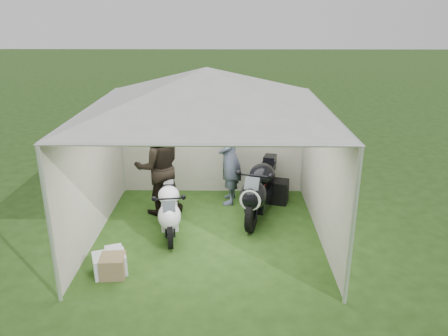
{
  "coord_description": "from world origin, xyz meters",
  "views": [
    {
      "loc": [
        0.38,
        -7.13,
        3.86
      ],
      "look_at": [
        0.28,
        0.35,
        1.15
      ],
      "focal_mm": 35.0,
      "sensor_mm": 36.0,
      "label": 1
    }
  ],
  "objects": [
    {
      "name": "equipment_box",
      "position": [
        1.37,
        1.41,
        0.24
      ],
      "size": [
        0.57,
        0.5,
        0.49
      ],
      "primitive_type": "cube",
      "rotation": [
        0.0,
        0.0,
        -0.27
      ],
      "color": "black",
      "rests_on": "ground"
    },
    {
      "name": "crate_0",
      "position": [
        -1.47,
        -1.31,
        0.16
      ],
      "size": [
        0.59,
        0.53,
        0.33
      ],
      "primitive_type": "cube",
      "rotation": [
        0.0,
        0.0,
        0.37
      ],
      "color": "silver",
      "rests_on": "ground"
    },
    {
      "name": "motorcycle_white",
      "position": [
        -0.7,
        0.01,
        0.49
      ],
      "size": [
        0.55,
        1.77,
        0.87
      ],
      "rotation": [
        0.0,
        0.0,
        0.14
      ],
      "color": "black",
      "rests_on": "ground"
    },
    {
      "name": "motorcycle_black",
      "position": [
        0.97,
        0.71,
        0.59
      ],
      "size": [
        0.9,
        2.11,
        1.06
      ],
      "rotation": [
        0.0,
        0.0,
        -0.28
      ],
      "color": "black",
      "rests_on": "ground"
    },
    {
      "name": "canopy_tent",
      "position": [
        -0.0,
        0.03,
        2.58
      ],
      "size": [
        5.66,
        5.66,
        3.0
      ],
      "color": "silver",
      "rests_on": "ground"
    },
    {
      "name": "crate_1",
      "position": [
        -1.4,
        -1.37,
        0.17
      ],
      "size": [
        0.4,
        0.4,
        0.33
      ],
      "primitive_type": "cube",
      "rotation": [
        0.0,
        0.0,
        0.09
      ],
      "color": "olive",
      "rests_on": "ground"
    },
    {
      "name": "person_blue_jacket",
      "position": [
        0.39,
        1.42,
        1.0
      ],
      "size": [
        0.5,
        0.74,
        1.99
      ],
      "primitive_type": "imported",
      "rotation": [
        0.0,
        0.0,
        -1.61
      ],
      "color": "slate",
      "rests_on": "ground"
    },
    {
      "name": "person_dark_jacket",
      "position": [
        -1.02,
        0.89,
        0.96
      ],
      "size": [
        1.13,
        1.0,
        1.93
      ],
      "primitive_type": "imported",
      "rotation": [
        0.0,
        0.0,
        3.48
      ],
      "color": "black",
      "rests_on": "ground"
    },
    {
      "name": "paddock_stand",
      "position": [
        1.24,
        1.65,
        0.16
      ],
      "size": [
        0.48,
        0.37,
        0.31
      ],
      "primitive_type": "cube",
      "rotation": [
        0.0,
        0.0,
        -0.28
      ],
      "color": "#1132AA",
      "rests_on": "ground"
    },
    {
      "name": "ground",
      "position": [
        0.0,
        0.0,
        0.0
      ],
      "size": [
        80.0,
        80.0,
        0.0
      ],
      "primitive_type": "plane",
      "color": "#213F12",
      "rests_on": "ground"
    },
    {
      "name": "crate_2",
      "position": [
        -1.51,
        -0.89,
        0.1
      ],
      "size": [
        0.34,
        0.31,
        0.2
      ],
      "primitive_type": "cube",
      "rotation": [
        0.0,
        0.0,
        0.37
      ],
      "color": "silver",
      "rests_on": "ground"
    }
  ]
}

